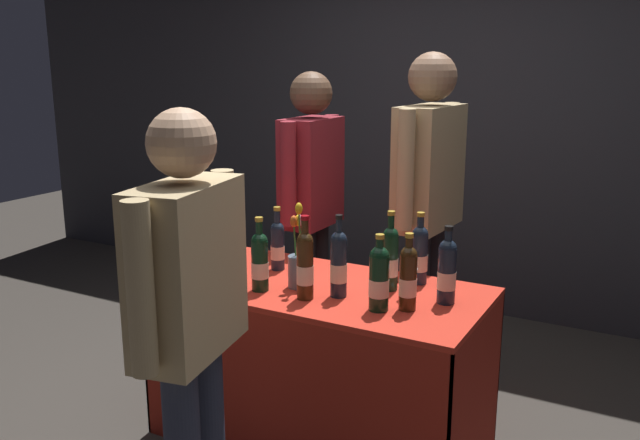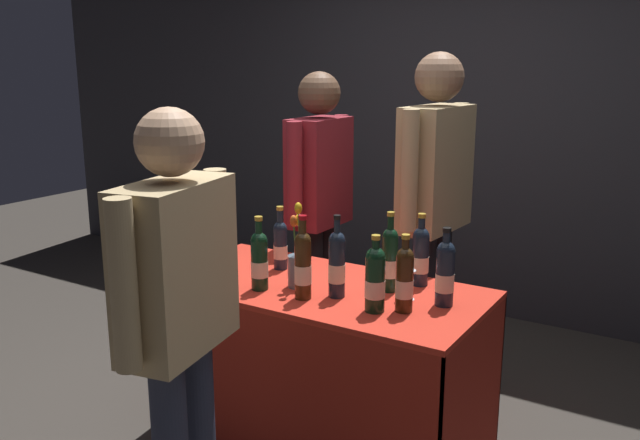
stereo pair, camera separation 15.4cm
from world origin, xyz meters
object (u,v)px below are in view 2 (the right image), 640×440
object	(u,v)px
tasting_table	(320,334)
vendor_presenter	(435,191)
display_bottle_0	(303,264)
wine_glass_near_vendor	(407,278)
taster_foreground_right	(178,302)
featured_wine_bottle	(445,272)
flower_vase	(299,264)

from	to	relation	value
tasting_table	vendor_presenter	size ratio (longest dim) A/B	0.83
display_bottle_0	wine_glass_near_vendor	distance (m)	0.44
tasting_table	taster_foreground_right	world-z (taller)	taster_foreground_right
tasting_table	featured_wine_bottle	bearing A→B (deg)	5.89
taster_foreground_right	wine_glass_near_vendor	bearing A→B (deg)	-33.66
wine_glass_near_vendor	flower_vase	world-z (taller)	flower_vase
wine_glass_near_vendor	vendor_presenter	xyz separation A→B (m)	(-0.18, 0.70, 0.24)
featured_wine_bottle	taster_foreground_right	distance (m)	1.10
vendor_presenter	taster_foreground_right	distance (m)	1.65
flower_vase	vendor_presenter	xyz separation A→B (m)	(0.30, 0.80, 0.22)
tasting_table	flower_vase	distance (m)	0.35
wine_glass_near_vendor	flower_vase	distance (m)	0.49
display_bottle_0	vendor_presenter	bearing A→B (deg)	77.64
tasting_table	wine_glass_near_vendor	size ratio (longest dim) A/B	11.34
featured_wine_bottle	flower_vase	distance (m)	0.64
display_bottle_0	featured_wine_bottle	bearing A→B (deg)	23.74
tasting_table	featured_wine_bottle	size ratio (longest dim) A/B	4.48
featured_wine_bottle	flower_vase	xyz separation A→B (m)	(-0.63, -0.12, -0.03)
vendor_presenter	taster_foreground_right	bearing A→B (deg)	-4.07
wine_glass_near_vendor	featured_wine_bottle	bearing A→B (deg)	7.30
featured_wine_bottle	taster_foreground_right	world-z (taller)	taster_foreground_right
display_bottle_0	flower_vase	distance (m)	0.16
flower_vase	taster_foreground_right	distance (m)	0.84
wine_glass_near_vendor	tasting_table	bearing A→B (deg)	-174.65
flower_vase	vendor_presenter	world-z (taller)	vendor_presenter
featured_wine_bottle	vendor_presenter	xyz separation A→B (m)	(-0.33, 0.68, 0.19)
tasting_table	wine_glass_near_vendor	world-z (taller)	wine_glass_near_vendor
taster_foreground_right	featured_wine_bottle	bearing A→B (deg)	-40.73
vendor_presenter	featured_wine_bottle	bearing A→B (deg)	29.75
wine_glass_near_vendor	flower_vase	bearing A→B (deg)	-168.02
tasting_table	display_bottle_0	size ratio (longest dim) A/B	4.09
display_bottle_0	wine_glass_near_vendor	xyz separation A→B (m)	(0.38, 0.22, -0.06)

